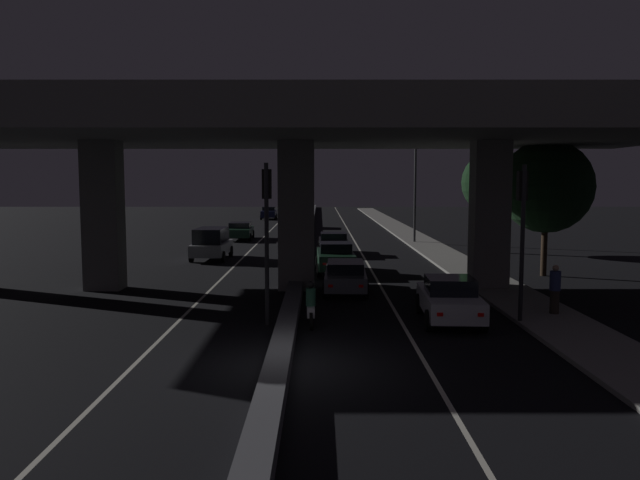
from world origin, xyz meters
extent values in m
plane|color=black|center=(0.00, 0.00, 0.00)|extent=(200.00, 200.00, 0.00)
cube|color=beige|center=(-3.72, 35.00, 0.00)|extent=(0.12, 126.00, 0.00)
cube|color=beige|center=(3.72, 35.00, 0.00)|extent=(0.12, 126.00, 0.00)
cube|color=#4C4C51|center=(0.00, 35.00, 0.22)|extent=(0.60, 126.00, 0.45)
cube|color=gray|center=(8.73, 28.00, 0.07)|extent=(2.58, 126.00, 0.13)
cube|color=slate|center=(-8.30, 11.31, 3.19)|extent=(1.52, 1.21, 6.38)
cube|color=slate|center=(8.30, 11.31, 3.19)|extent=(1.52, 1.21, 6.38)
cube|color=slate|center=(0.00, 11.31, 3.19)|extent=(1.52, 1.21, 6.38)
cube|color=slate|center=(0.00, 11.31, 7.13)|extent=(33.09, 13.09, 1.50)
cube|color=#333335|center=(0.00, 11.31, 8.33)|extent=(33.09, 0.40, 0.90)
cylinder|color=black|center=(-0.70, 4.55, 2.62)|extent=(0.14, 0.14, 5.25)
cube|color=black|center=(-0.70, 4.73, 4.57)|extent=(0.30, 0.28, 0.95)
sphere|color=red|center=(-0.70, 4.88, 4.87)|extent=(0.18, 0.18, 0.18)
sphere|color=black|center=(-0.70, 4.88, 4.57)|extent=(0.18, 0.18, 0.18)
sphere|color=black|center=(-0.70, 4.88, 4.28)|extent=(0.18, 0.18, 0.18)
cylinder|color=black|center=(7.54, 4.55, 2.60)|extent=(0.14, 0.14, 5.19)
cube|color=black|center=(7.54, 4.73, 4.52)|extent=(0.30, 0.28, 0.95)
sphere|color=red|center=(7.54, 4.88, 4.81)|extent=(0.18, 0.18, 0.18)
sphere|color=black|center=(7.54, 4.88, 4.52)|extent=(0.18, 0.18, 0.18)
sphere|color=black|center=(7.54, 4.88, 4.22)|extent=(0.18, 0.18, 0.18)
cylinder|color=#2D2D30|center=(8.14, 31.40, 4.15)|extent=(0.18, 0.18, 8.30)
cylinder|color=#2D2D30|center=(7.26, 31.40, 8.15)|extent=(1.77, 0.10, 0.10)
ellipsoid|color=#F2B759|center=(6.37, 31.40, 8.05)|extent=(0.56, 0.32, 0.24)
cube|color=silver|center=(5.30, 4.95, 0.67)|extent=(1.93, 4.28, 0.65)
cube|color=black|center=(5.30, 4.84, 1.25)|extent=(1.60, 1.75, 0.52)
cylinder|color=black|center=(4.53, 6.37, 0.35)|extent=(0.23, 0.70, 0.69)
cylinder|color=black|center=(6.21, 6.29, 0.35)|extent=(0.23, 0.70, 0.69)
cylinder|color=black|center=(4.39, 3.61, 0.35)|extent=(0.23, 0.70, 0.69)
cylinder|color=black|center=(6.07, 3.52, 0.35)|extent=(0.23, 0.70, 0.69)
cube|color=red|center=(4.60, 2.87, 0.70)|extent=(0.18, 0.04, 0.11)
cube|color=red|center=(5.80, 2.81, 0.70)|extent=(0.18, 0.04, 0.11)
cube|color=#515459|center=(2.09, 10.62, 0.60)|extent=(1.84, 4.59, 0.58)
cube|color=black|center=(2.08, 10.40, 1.11)|extent=(1.55, 2.23, 0.44)
cylinder|color=black|center=(1.32, 12.15, 0.31)|extent=(0.22, 0.63, 0.62)
cylinder|color=black|center=(2.96, 12.09, 0.31)|extent=(0.22, 0.63, 0.62)
cylinder|color=black|center=(1.22, 9.16, 0.31)|extent=(0.22, 0.63, 0.62)
cylinder|color=black|center=(2.86, 9.10, 0.31)|extent=(0.22, 0.63, 0.62)
cube|color=red|center=(1.42, 8.37, 0.63)|extent=(0.18, 0.04, 0.11)
cube|color=red|center=(2.60, 8.33, 0.63)|extent=(0.18, 0.04, 0.11)
cube|color=black|center=(1.81, 16.21, 0.71)|extent=(1.91, 4.43, 0.75)
cube|color=black|center=(1.81, 16.10, 1.32)|extent=(1.62, 1.80, 0.48)
cylinder|color=black|center=(0.89, 17.63, 0.33)|extent=(0.22, 0.67, 0.67)
cylinder|color=black|center=(2.64, 17.68, 0.33)|extent=(0.22, 0.67, 0.67)
cylinder|color=black|center=(0.97, 14.74, 0.33)|extent=(0.22, 0.67, 0.67)
cylinder|color=black|center=(2.72, 14.79, 0.33)|extent=(0.22, 0.67, 0.67)
cube|color=red|center=(1.24, 13.99, 0.74)|extent=(0.18, 0.03, 0.11)
cube|color=red|center=(2.49, 14.02, 0.74)|extent=(0.18, 0.03, 0.11)
cube|color=black|center=(1.88, 24.35, 0.64)|extent=(1.87, 4.50, 0.60)
cube|color=black|center=(1.88, 24.24, 1.17)|extent=(1.63, 1.81, 0.45)
cylinder|color=black|center=(0.97, 25.83, 0.34)|extent=(0.20, 0.69, 0.68)
cylinder|color=black|center=(2.77, 25.84, 0.34)|extent=(0.20, 0.69, 0.68)
cylinder|color=black|center=(0.98, 22.87, 0.34)|extent=(0.20, 0.69, 0.68)
cylinder|color=black|center=(2.79, 22.88, 0.34)|extent=(0.20, 0.69, 0.68)
cube|color=red|center=(1.24, 22.09, 0.67)|extent=(0.18, 0.03, 0.11)
cube|color=red|center=(2.54, 22.10, 0.67)|extent=(0.18, 0.03, 0.11)
cube|color=gray|center=(-5.48, 21.68, 0.67)|extent=(1.94, 4.39, 0.69)
cube|color=black|center=(-5.48, 21.57, 1.46)|extent=(1.69, 3.17, 0.88)
cylinder|color=black|center=(-4.58, 20.23, 0.33)|extent=(0.21, 0.66, 0.66)
cylinder|color=black|center=(-6.41, 20.26, 0.33)|extent=(0.21, 0.66, 0.66)
cylinder|color=black|center=(-4.54, 23.11, 0.33)|extent=(0.21, 0.66, 0.66)
cylinder|color=black|center=(-6.37, 23.14, 0.33)|extent=(0.21, 0.66, 0.66)
cube|color=white|center=(-4.79, 23.87, 0.57)|extent=(0.18, 0.03, 0.11)
cube|color=white|center=(-6.10, 23.89, 0.57)|extent=(0.18, 0.03, 0.11)
cube|color=black|center=(-5.41, 34.45, 0.64)|extent=(2.02, 4.71, 0.63)
cube|color=black|center=(-5.42, 34.68, 1.17)|extent=(1.71, 2.28, 0.43)
cylinder|color=black|center=(-4.45, 32.94, 0.32)|extent=(0.22, 0.65, 0.65)
cylinder|color=black|center=(-6.27, 32.89, 0.32)|extent=(0.22, 0.65, 0.65)
cylinder|color=black|center=(-4.54, 36.01, 0.32)|extent=(0.22, 0.65, 0.65)
cylinder|color=black|center=(-6.37, 35.95, 0.32)|extent=(0.22, 0.65, 0.65)
cube|color=white|center=(-4.83, 36.80, 0.54)|extent=(0.18, 0.04, 0.11)
cube|color=white|center=(-6.14, 36.76, 0.54)|extent=(0.18, 0.04, 0.11)
cube|color=#141938|center=(-1.85, 48.04, 0.62)|extent=(1.90, 4.73, 0.62)
cube|color=black|center=(-1.85, 47.93, 1.41)|extent=(1.64, 3.41, 0.97)
cylinder|color=black|center=(-1.07, 46.47, 0.30)|extent=(0.22, 0.61, 0.61)
cylinder|color=black|center=(-2.75, 46.54, 0.30)|extent=(0.22, 0.61, 0.61)
cylinder|color=black|center=(-0.95, 49.55, 0.30)|extent=(0.22, 0.61, 0.61)
cylinder|color=black|center=(-2.63, 49.61, 0.30)|extent=(0.22, 0.61, 0.61)
cube|color=white|center=(-1.16, 50.36, 0.52)|extent=(0.18, 0.04, 0.11)
cube|color=white|center=(-2.36, 50.41, 0.52)|extent=(0.18, 0.04, 0.11)
cube|color=#141938|center=(-5.33, 61.71, 0.69)|extent=(1.79, 4.29, 0.78)
cube|color=black|center=(-5.33, 61.81, 1.31)|extent=(1.55, 1.73, 0.46)
cylinder|color=black|center=(-4.46, 60.31, 0.30)|extent=(0.21, 0.61, 0.61)
cylinder|color=black|center=(-6.16, 60.29, 0.30)|extent=(0.21, 0.61, 0.61)
cylinder|color=black|center=(-4.49, 63.12, 0.30)|extent=(0.21, 0.61, 0.61)
cylinder|color=black|center=(-6.19, 63.11, 0.30)|extent=(0.21, 0.61, 0.61)
cube|color=white|center=(-4.74, 63.86, 0.58)|extent=(0.18, 0.03, 0.11)
cube|color=white|center=(-5.96, 63.84, 0.58)|extent=(0.18, 0.03, 0.11)
cylinder|color=black|center=(0.69, 5.03, 0.27)|extent=(0.10, 0.55, 0.55)
cylinder|color=black|center=(0.74, 3.82, 0.27)|extent=(0.12, 0.55, 0.55)
cube|color=silver|center=(0.71, 4.42, 0.49)|extent=(0.27, 0.93, 0.32)
cylinder|color=#26593F|center=(0.71, 4.42, 0.94)|extent=(0.33, 0.33, 0.57)
sphere|color=black|center=(0.71, 4.42, 1.34)|extent=(0.24, 0.24, 0.24)
cube|color=red|center=(0.74, 3.77, 0.49)|extent=(0.08, 0.03, 0.08)
cylinder|color=#2D261E|center=(9.07, 5.66, 0.54)|extent=(0.31, 0.31, 0.80)
cylinder|color=navy|center=(9.07, 5.66, 1.27)|extent=(0.37, 0.37, 0.67)
sphere|color=tan|center=(9.07, 5.66, 1.71)|extent=(0.22, 0.22, 0.22)
cylinder|color=#2D2116|center=(12.09, 15.15, 1.35)|extent=(0.30, 0.30, 2.71)
sphere|color=black|center=(12.09, 15.15, 4.41)|extent=(4.55, 4.55, 4.55)
cylinder|color=#38281C|center=(12.38, 25.26, 1.49)|extent=(0.38, 0.38, 2.99)
sphere|color=black|center=(12.38, 25.26, 4.58)|extent=(4.25, 4.25, 4.25)
camera|label=1|loc=(1.01, -15.41, 4.65)|focal=35.00mm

